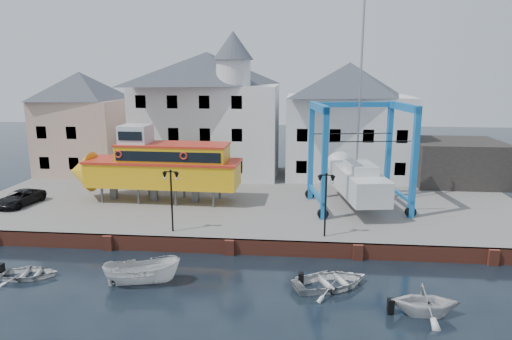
{
  "coord_description": "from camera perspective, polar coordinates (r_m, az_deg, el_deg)",
  "views": [
    {
      "loc": [
        4.28,
        -26.88,
        11.5
      ],
      "look_at": [
        1.0,
        7.0,
        4.0
      ],
      "focal_mm": 32.0,
      "sensor_mm": 36.0,
      "label": 1
    }
  ],
  "objects": [
    {
      "name": "ground",
      "position": [
        29.55,
        -3.29,
        -10.5
      ],
      "size": [
        140.0,
        140.0,
        0.0
      ],
      "primitive_type": "plane",
      "color": "black",
      "rests_on": "ground"
    },
    {
      "name": "van",
      "position": [
        40.67,
        -27.41,
        -3.12
      ],
      "size": [
        2.58,
        4.45,
        1.16
      ],
      "primitive_type": "imported",
      "rotation": [
        0.0,
        0.0,
        -0.16
      ],
      "color": "black",
      "rests_on": "hardstanding"
    },
    {
      "name": "tour_boat",
      "position": [
        37.78,
        -12.72,
        0.54
      ],
      "size": [
        14.32,
        3.82,
        6.19
      ],
      "rotation": [
        0.0,
        0.0,
        -0.03
      ],
      "color": "#59595E",
      "rests_on": "hardstanding"
    },
    {
      "name": "quay_wall",
      "position": [
        29.45,
        -3.27,
        -9.53
      ],
      "size": [
        44.0,
        0.47,
        1.0
      ],
      "color": "brown",
      "rests_on": "ground"
    },
    {
      "name": "building_pink",
      "position": [
        50.39,
        -20.85,
        5.52
      ],
      "size": [
        8.0,
        7.0,
        10.3
      ],
      "color": "tan",
      "rests_on": "hardstanding"
    },
    {
      "name": "motorboat_d",
      "position": [
        29.52,
        -26.58,
        -11.9
      ],
      "size": [
        3.64,
        2.88,
        0.68
      ],
      "primitive_type": "imported",
      "rotation": [
        0.0,
        0.0,
        1.74
      ],
      "color": "silver",
      "rests_on": "ground"
    },
    {
      "name": "motorboat_b",
      "position": [
        25.79,
        9.29,
        -14.23
      ],
      "size": [
        5.12,
        4.49,
        0.88
      ],
      "primitive_type": "imported",
      "rotation": [
        0.0,
        0.0,
        1.98
      ],
      "color": "silver",
      "rests_on": "ground"
    },
    {
      "name": "hardstanding",
      "position": [
        39.68,
        -0.88,
        -3.67
      ],
      "size": [
        44.0,
        22.0,
        1.0
      ],
      "primitive_type": "cube",
      "color": "slate",
      "rests_on": "ground"
    },
    {
      "name": "building_white_right",
      "position": [
        46.38,
        11.4,
        6.12
      ],
      "size": [
        12.0,
        8.0,
        11.2
      ],
      "color": "white",
      "rests_on": "hardstanding"
    },
    {
      "name": "building_white_main",
      "position": [
        46.38,
        -5.92,
        7.22
      ],
      "size": [
        14.0,
        8.3,
        14.0
      ],
      "color": "white",
      "rests_on": "hardstanding"
    },
    {
      "name": "lamp_post_left",
      "position": [
        30.18,
        -10.57,
        -1.84
      ],
      "size": [
        1.12,
        0.32,
        4.2
      ],
      "color": "black",
      "rests_on": "hardstanding"
    },
    {
      "name": "shed_dark",
      "position": [
        47.06,
        23.66,
        0.97
      ],
      "size": [
        8.0,
        7.0,
        4.0
      ],
      "primitive_type": "cube",
      "color": "#272422",
      "rests_on": "hardstanding"
    },
    {
      "name": "travel_lift",
      "position": [
        36.74,
        12.25,
        -0.32
      ],
      "size": [
        8.03,
        10.55,
        15.51
      ],
      "rotation": [
        0.0,
        0.0,
        0.16
      ],
      "color": "#0F67A9",
      "rests_on": "hardstanding"
    },
    {
      "name": "lamp_post_right",
      "position": [
        29.07,
        8.75,
        -2.32
      ],
      "size": [
        1.12,
        0.32,
        4.2
      ],
      "color": "black",
      "rests_on": "hardstanding"
    },
    {
      "name": "motorboat_c",
      "position": [
        24.3,
        20.28,
        -16.66
      ],
      "size": [
        3.26,
        2.83,
        1.69
      ],
      "primitive_type": "imported",
      "rotation": [
        0.0,
        0.0,
        1.59
      ],
      "color": "silver",
      "rests_on": "ground"
    },
    {
      "name": "motorboat_a",
      "position": [
        26.52,
        -13.97,
        -13.67
      ],
      "size": [
        4.44,
        2.46,
        1.62
      ],
      "primitive_type": "imported",
      "rotation": [
        0.0,
        0.0,
        1.79
      ],
      "color": "silver",
      "rests_on": "ground"
    }
  ]
}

